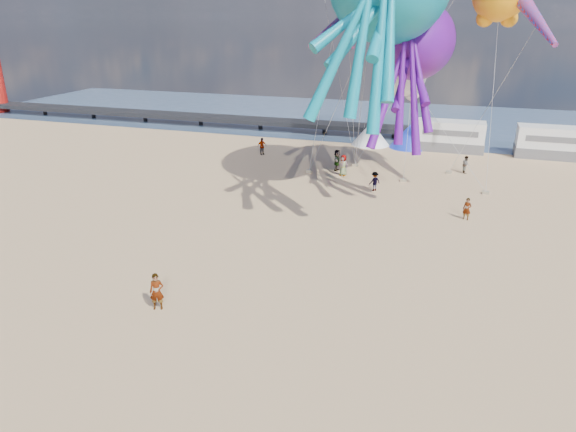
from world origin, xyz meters
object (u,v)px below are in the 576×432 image
at_px(motorhome_1, 553,142).
at_px(beachgoer_0, 343,165).
at_px(tent_white, 371,134).
at_px(sandbag_a, 309,171).
at_px(beachgoer_3, 262,146).
at_px(sandbag_d, 449,172).
at_px(windsock_mid, 539,22).
at_px(motorhome_0, 450,136).
at_px(sandbag_e, 355,165).
at_px(sandbag_b, 403,180).
at_px(kite_octopus_purple, 416,41).
at_px(kite_panda, 404,73).
at_px(windsock_left, 334,27).
at_px(tent_blue, 409,136).
at_px(beachgoer_1, 466,164).
at_px(sandbag_c, 486,193).
at_px(beachgoer_5, 467,209).
at_px(beachgoer_2, 375,181).
at_px(beachgoer_4, 337,160).
at_px(standing_person, 157,292).
at_px(windsock_right, 348,25).

height_order(motorhome_1, beachgoer_0, motorhome_1).
xyz_separation_m(tent_white, sandbag_a, (-3.37, -12.05, -1.09)).
xyz_separation_m(beachgoer_3, sandbag_d, (17.77, -1.17, -0.73)).
bearing_deg(sandbag_d, windsock_mid, -56.53).
xyz_separation_m(motorhome_0, sandbag_e, (-7.91, -8.80, -1.39)).
distance_m(sandbag_b, kite_octopus_purple, 10.92).
height_order(sandbag_e, kite_panda, kite_panda).
bearing_deg(beachgoer_3, tent_white, -10.12).
xyz_separation_m(tent_white, windsock_left, (-0.76, -15.19, 10.83)).
relative_size(motorhome_1, tent_white, 1.65).
bearing_deg(tent_blue, tent_white, 180.00).
relative_size(beachgoer_1, kite_panda, 0.23).
xyz_separation_m(tent_blue, sandbag_e, (-3.91, -8.80, -1.09)).
distance_m(motorhome_0, tent_blue, 4.01).
height_order(sandbag_c, windsock_mid, windsock_mid).
bearing_deg(beachgoer_5, beachgoer_0, 162.72).
bearing_deg(beachgoer_3, sandbag_e, -56.25).
relative_size(motorhome_0, sandbag_a, 13.20).
height_order(beachgoer_2, beachgoer_4, beachgoer_4).
relative_size(standing_person, kite_panda, 0.27).
relative_size(tent_blue, sandbag_c, 8.00).
xyz_separation_m(motorhome_1, sandbag_c, (-6.35, -13.48, -1.39)).
bearing_deg(sandbag_b, beachgoer_0, 178.05).
height_order(sandbag_b, kite_octopus_purple, kite_octopus_purple).
bearing_deg(windsock_right, sandbag_a, 115.60).
distance_m(tent_white, beachgoer_5, 21.82).
relative_size(tent_blue, standing_person, 2.22).
height_order(motorhome_0, tent_blue, motorhome_0).
height_order(motorhome_1, windsock_right, windsock_right).
height_order(tent_white, sandbag_c, tent_white).
distance_m(beachgoer_1, sandbag_e, 9.59).
relative_size(beachgoer_0, beachgoer_2, 1.19).
xyz_separation_m(beachgoer_5, kite_panda, (-5.87, 10.26, 7.68)).
height_order(beachgoer_5, windsock_left, windsock_left).
height_order(motorhome_0, windsock_left, windsock_left).
relative_size(beachgoer_2, sandbag_d, 3.04).
bearing_deg(beachgoer_1, motorhome_0, -1.92).
bearing_deg(beachgoer_5, windsock_left, 177.01).
xyz_separation_m(beachgoer_5, windsock_left, (-10.45, 4.35, 11.28)).
height_order(motorhome_0, beachgoer_4, motorhome_0).
xyz_separation_m(tent_blue, kite_octopus_purple, (0.81, -11.71, 9.82)).
xyz_separation_m(sandbag_a, windsock_left, (2.61, -3.14, 11.92)).
distance_m(tent_white, beachgoer_1, 12.49).
height_order(beachgoer_1, sandbag_c, beachgoer_1).
height_order(beachgoer_2, sandbag_c, beachgoer_2).
bearing_deg(beachgoer_1, sandbag_a, 94.05).
distance_m(kite_octopus_purple, windsock_mid, 8.75).
relative_size(sandbag_d, kite_panda, 0.08).
height_order(sandbag_e, windsock_mid, windsock_mid).
distance_m(beachgoer_3, beachgoer_5, 22.67).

